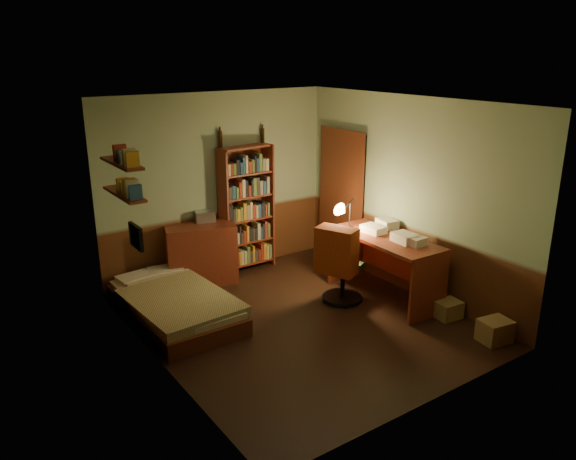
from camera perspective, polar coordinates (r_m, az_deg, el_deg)
floor at (r=6.89m, az=1.20°, el=-9.35°), size 3.50×4.00×0.02m
ceiling at (r=6.14m, az=1.36°, el=12.92°), size 3.50×4.00×0.02m
wall_back at (r=8.05m, az=-7.18°, el=4.54°), size 3.50×0.02×2.60m
wall_left at (r=5.59m, az=-13.50°, el=-1.87°), size 0.02×4.00×2.60m
wall_right at (r=7.52m, az=12.21°, el=3.32°), size 0.02×4.00×2.60m
wall_front at (r=5.00m, az=14.96°, el=-4.40°), size 3.50×0.02×2.60m
doorway at (r=8.48m, az=5.53°, el=3.20°), size 0.06×0.90×2.00m
door_trim at (r=8.46m, az=5.35°, el=3.17°), size 0.02×0.98×2.08m
bed at (r=7.00m, az=-11.51°, el=-6.59°), size 1.04×1.91×0.56m
dresser at (r=7.91m, az=-8.81°, el=-2.42°), size 1.05×0.73×0.84m
mini_stereo at (r=7.92m, az=-8.43°, el=1.40°), size 0.32×0.28×0.14m
bookshelf at (r=8.18m, az=-4.22°, el=2.12°), size 0.81×0.34×1.84m
bottle_left at (r=7.90m, az=-6.90°, el=9.15°), size 0.07×0.07×0.22m
bottle_right at (r=8.24m, az=-2.60°, el=9.57°), size 0.07×0.07×0.21m
desk at (r=7.46m, az=9.73°, el=-3.77°), size 0.68×1.59×0.84m
paper_stack at (r=7.69m, az=10.02°, el=0.68°), size 0.25×0.31×0.11m
desk_lamp at (r=7.50m, az=6.32°, el=2.51°), size 0.22×0.22×0.64m
office_chair at (r=7.26m, az=5.62°, el=-3.38°), size 0.66×0.62×1.03m
red_jacket at (r=6.85m, az=7.09°, el=2.42°), size 0.45×0.57×0.59m
wall_shelf_lower at (r=6.54m, az=-16.29°, el=3.53°), size 0.20×0.90×0.03m
wall_shelf_upper at (r=6.47m, az=-16.57°, el=6.53°), size 0.20×0.90×0.03m
framed_picture at (r=6.16m, az=-15.19°, el=-0.66°), size 0.04×0.32×0.26m
cardboard_box_a at (r=6.82m, az=20.27°, el=-9.57°), size 0.38×0.33×0.26m
cardboard_box_b at (r=7.21m, az=15.94°, el=-7.76°), size 0.33×0.28×0.21m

